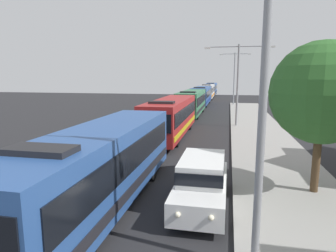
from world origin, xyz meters
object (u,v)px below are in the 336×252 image
at_px(bus_middle, 192,102).
at_px(roadside_tree, 322,93).
at_px(bus_lead, 101,165).
at_px(streetlamp_near, 265,70).
at_px(bus_second_in_line, 171,116).
at_px(bus_rear, 207,91).
at_px(streetlamp_far, 234,74).
at_px(bus_tail_end, 211,88).
at_px(white_suv, 202,180).
at_px(streetlamp_mid, 238,76).
at_px(bus_fourth_in_line, 201,95).

height_order(bus_middle, roadside_tree, roadside_tree).
bearing_deg(bus_lead, streetlamp_near, -25.83).
distance_m(bus_lead, bus_second_in_line, 13.78).
bearing_deg(bus_middle, bus_rear, 90.00).
bearing_deg(streetlamp_near, streetlamp_far, 90.00).
relative_size(bus_tail_end, streetlamp_far, 1.35).
bearing_deg(streetlamp_far, bus_rear, 111.81).
bearing_deg(bus_tail_end, streetlamp_near, -85.69).
relative_size(bus_second_in_line, streetlamp_far, 1.38).
height_order(bus_tail_end, roadside_tree, roadside_tree).
bearing_deg(roadside_tree, white_suv, -155.97).
relative_size(bus_lead, bus_rear, 1.00).
relative_size(bus_rear, bus_tail_end, 1.01).
distance_m(bus_rear, bus_tail_end, 14.02).
bearing_deg(roadside_tree, bus_rear, 99.01).
xyz_separation_m(white_suv, streetlamp_far, (1.70, 40.63, 4.32)).
bearing_deg(roadside_tree, streetlamp_far, 94.23).
height_order(bus_lead, bus_second_in_line, same).
bearing_deg(streetlamp_mid, roadside_tree, -80.19).
distance_m(bus_tail_end, streetlamp_near, 71.93).
distance_m(bus_middle, bus_rear, 27.66).
bearing_deg(bus_tail_end, bus_middle, -90.00).
bearing_deg(streetlamp_near, bus_fourth_in_line, 97.10).
bearing_deg(bus_fourth_in_line, roadside_tree, -77.68).
xyz_separation_m(bus_middle, roadside_tree, (8.26, -24.42, 2.61)).
bearing_deg(white_suv, bus_fourth_in_line, 95.30).
distance_m(bus_rear, streetlamp_far, 14.98).
relative_size(bus_lead, bus_fourth_in_line, 0.96).
bearing_deg(bus_tail_end, streetlamp_mid, -83.79).
bearing_deg(streetlamp_near, white_suv, 115.82).
relative_size(bus_rear, white_suv, 2.35).
bearing_deg(streetlamp_near, bus_rear, 95.35).
height_order(bus_rear, roadside_tree, roadside_tree).
relative_size(bus_rear, streetlamp_near, 1.45).
height_order(bus_middle, streetlamp_near, streetlamp_near).
bearing_deg(bus_middle, streetlamp_mid, -55.66).
xyz_separation_m(bus_second_in_line, streetlamp_far, (5.40, 27.75, 3.66)).
xyz_separation_m(bus_middle, bus_rear, (-0.00, 27.66, -0.00)).
distance_m(bus_lead, bus_fourth_in_line, 40.74).
distance_m(bus_fourth_in_line, streetlamp_mid, 22.20).
bearing_deg(bus_lead, bus_tail_end, 90.00).
relative_size(bus_second_in_line, bus_tail_end, 1.02).
bearing_deg(bus_middle, streetlamp_near, -79.79).
bearing_deg(streetlamp_far, roadside_tree, -85.77).
distance_m(bus_lead, roadside_tree, 9.14).
height_order(bus_lead, bus_rear, same).
height_order(streetlamp_near, streetlamp_mid, streetlamp_near).
bearing_deg(white_suv, streetlamp_near, -64.18).
bearing_deg(white_suv, roadside_tree, 24.03).
relative_size(bus_middle, bus_rear, 1.02).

